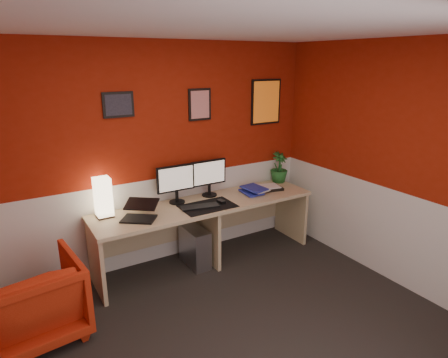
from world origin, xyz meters
TOP-DOWN VIEW (x-y plane):
  - ground at (0.00, 0.00)m, footprint 4.00×3.50m
  - ceiling at (0.00, 0.00)m, footprint 4.00×3.50m
  - wall_back at (0.00, 1.75)m, footprint 4.00×0.01m
  - wall_right at (2.00, 0.00)m, footprint 0.01×3.50m
  - wainscot_back at (0.00, 1.75)m, footprint 4.00×0.01m
  - wainscot_right at (2.00, 0.00)m, footprint 0.01×3.50m
  - desk at (0.49, 1.41)m, footprint 2.60×0.65m
  - shoji_lamp at (-0.61, 1.60)m, footprint 0.16×0.16m
  - laptop at (-0.33, 1.33)m, footprint 0.40×0.38m
  - monitor_left at (0.20, 1.59)m, footprint 0.45×0.06m
  - monitor_right at (0.64, 1.61)m, footprint 0.45×0.06m
  - desk_mat at (0.45, 1.30)m, footprint 0.60×0.38m
  - keyboard at (0.35, 1.31)m, footprint 0.44×0.22m
  - mouse at (0.63, 1.31)m, footprint 0.07×0.10m
  - book_bottom at (1.00, 1.42)m, footprint 0.24×0.31m
  - book_middle at (1.09, 1.41)m, footprint 0.23×0.30m
  - book_top at (1.03, 1.38)m, footprint 0.25×0.32m
  - zen_tray at (1.37, 1.44)m, footprint 0.39×0.31m
  - potted_plant at (1.69, 1.61)m, footprint 0.26×0.26m
  - pc_tower at (0.33, 1.41)m, footprint 0.21×0.45m
  - armchair at (-1.39, 1.01)m, footprint 0.83×0.85m
  - art_left at (-0.34, 1.74)m, footprint 0.32×0.02m
  - art_center at (0.59, 1.74)m, footprint 0.28×0.02m
  - art_right at (1.53, 1.74)m, footprint 0.44×0.02m

SIDE VIEW (x-z plane):
  - ground at x=0.00m, z-range -0.01..0.01m
  - pc_tower at x=0.33m, z-range 0.00..0.45m
  - armchair at x=-1.39m, z-range 0.00..0.70m
  - desk at x=0.49m, z-range 0.00..0.73m
  - wainscot_back at x=0.00m, z-range 0.00..1.00m
  - wainscot_right at x=2.00m, z-range 0.00..1.00m
  - desk_mat at x=0.45m, z-range 0.73..0.74m
  - book_bottom at x=1.00m, z-range 0.73..0.76m
  - keyboard at x=0.35m, z-range 0.74..0.75m
  - zen_tray at x=1.37m, z-range 0.73..0.76m
  - mouse at x=0.63m, z-range 0.74..0.77m
  - book_middle at x=1.09m, z-range 0.76..0.78m
  - book_top at x=1.03m, z-range 0.78..0.81m
  - laptop at x=-0.33m, z-range 0.73..0.95m
  - shoji_lamp at x=-0.61m, z-range 0.73..1.13m
  - potted_plant at x=1.69m, z-range 0.73..1.13m
  - monitor_left at x=0.20m, z-range 0.73..1.31m
  - monitor_right at x=0.64m, z-range 0.73..1.31m
  - wall_back at x=0.00m, z-range 0.00..2.50m
  - wall_right at x=2.00m, z-range 0.00..2.50m
  - art_right at x=1.53m, z-range 1.50..2.06m
  - art_center at x=0.59m, z-range 1.62..1.98m
  - art_left at x=-0.34m, z-range 1.72..1.98m
  - ceiling at x=0.00m, z-range 2.50..2.50m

